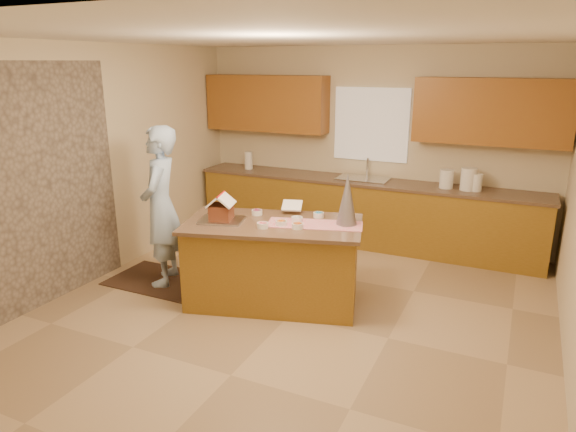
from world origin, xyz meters
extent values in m
plane|color=tan|center=(0.00, 0.00, 0.00)|extent=(5.50, 5.50, 0.00)
plane|color=silver|center=(0.00, 0.00, 2.70)|extent=(5.50, 5.50, 0.00)
plane|color=beige|center=(0.00, 2.75, 1.35)|extent=(5.50, 5.50, 0.00)
plane|color=beige|center=(0.00, -2.75, 1.35)|extent=(5.50, 5.50, 0.00)
plane|color=beige|center=(-2.50, 0.00, 1.35)|extent=(5.50, 5.50, 0.00)
plane|color=gray|center=(-2.48, -0.80, 1.25)|extent=(0.00, 2.50, 2.50)
cube|color=white|center=(0.00, 2.72, 1.65)|extent=(1.05, 0.03, 1.00)
cube|color=#895E1C|center=(0.00, 2.45, 0.44)|extent=(4.80, 0.60, 0.88)
cube|color=brown|center=(0.00, 2.45, 0.90)|extent=(4.85, 0.63, 0.04)
cube|color=olive|center=(-1.55, 2.57, 1.90)|extent=(1.85, 0.35, 0.80)
cube|color=olive|center=(1.55, 2.57, 1.90)|extent=(1.85, 0.35, 0.80)
cube|color=silver|center=(0.00, 2.45, 0.89)|extent=(0.70, 0.45, 0.12)
cylinder|color=silver|center=(0.00, 2.63, 1.06)|extent=(0.03, 0.03, 0.28)
cube|color=#895E1C|center=(-0.30, 0.25, 0.43)|extent=(1.92, 1.32, 0.85)
cube|color=brown|center=(-0.30, 0.25, 0.87)|extent=(2.01, 1.41, 0.04)
cube|color=red|center=(0.12, 0.37, 0.89)|extent=(1.03, 0.60, 0.01)
cube|color=silver|center=(-0.80, 0.06, 0.90)|extent=(0.52, 0.44, 0.02)
cube|color=white|center=(-0.26, 0.64, 0.98)|extent=(0.25, 0.22, 0.09)
cone|color=#B7B5C2|center=(0.42, 0.50, 1.16)|extent=(0.26, 0.26, 0.53)
cube|color=black|center=(-1.72, 0.17, 0.01)|extent=(1.23, 0.80, 0.01)
imported|color=#ABCAF3|center=(-1.67, 0.17, 0.92)|extent=(0.66, 0.78, 1.82)
cylinder|color=white|center=(1.11, 2.45, 1.04)|extent=(0.17, 0.17, 0.24)
cylinder|color=white|center=(1.37, 2.45, 1.06)|extent=(0.20, 0.20, 0.28)
cylinder|color=white|center=(1.47, 2.45, 1.03)|extent=(0.15, 0.15, 0.22)
cylinder|color=white|center=(-1.81, 2.45, 1.05)|extent=(0.12, 0.12, 0.26)
cube|color=brown|center=(-0.80, 0.06, 0.99)|extent=(0.27, 0.28, 0.16)
cube|color=white|center=(-0.86, 0.04, 1.12)|extent=(0.21, 0.30, 0.12)
cube|color=white|center=(-0.74, 0.07, 1.12)|extent=(0.21, 0.30, 0.12)
cylinder|color=red|center=(-0.80, 0.06, 1.18)|extent=(0.09, 0.27, 0.02)
cylinder|color=#369CCD|center=(0.07, 0.62, 0.92)|extent=(0.12, 0.12, 0.05)
cylinder|color=orange|center=(-0.17, 0.19, 0.92)|extent=(0.12, 0.12, 0.05)
cylinder|color=pink|center=(-0.31, 0.05, 0.92)|extent=(0.12, 0.12, 0.05)
cylinder|color=#A33667|center=(-0.58, 0.43, 0.92)|extent=(0.12, 0.12, 0.05)
cylinder|color=orange|center=(0.02, 0.18, 0.92)|extent=(0.12, 0.12, 0.05)
cylinder|color=silver|center=(-0.08, 0.38, 0.92)|extent=(0.12, 0.12, 0.05)
camera|label=1|loc=(1.99, -4.28, 2.49)|focal=32.07mm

